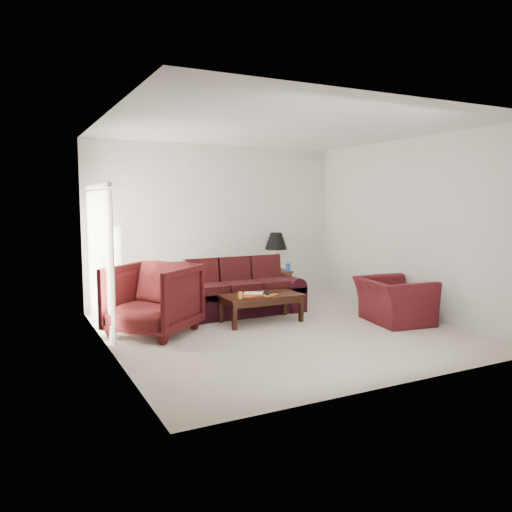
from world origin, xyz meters
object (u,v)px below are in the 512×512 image
Objects in this scene: sofa at (239,288)px; armchair_right at (394,301)px; floor_lamp at (115,270)px; end_table at (275,285)px; coffee_table at (261,308)px; armchair_left at (153,299)px.

armchair_right is (1.96, -1.71, -0.10)m from sofa.
armchair_right is (3.88, -2.56, -0.41)m from floor_lamp.
floor_lamp is at bearing 65.38° from armchair_right.
coffee_table is at bearing -125.82° from end_table.
end_table is at bearing 37.75° from sofa.
coffee_table is (-1.90, 0.98, -0.13)m from armchair_right.
armchair_left reaches higher than armchair_right.
coffee_table is at bearing 47.07° from armchair_left.
armchair_left is (0.23, -1.51, -0.25)m from floor_lamp.
floor_lamp is at bearing 158.81° from sofa.
armchair_left is 1.77m from coffee_table.
coffee_table is (1.98, -1.58, -0.54)m from floor_lamp.
end_table is 1.90m from coffee_table.
sofa is 1.45× the size of floor_lamp.
sofa reaches higher than coffee_table.
coffee_table is (0.06, -0.72, -0.23)m from sofa.
floor_lamp is 4.67m from armchair_right.
armchair_right is at bearing -38.33° from sofa.
armchair_left is 1.05× the size of armchair_right.
armchair_left is (-1.69, -0.66, 0.06)m from sofa.
armchair_right is at bearing 33.11° from armchair_left.
sofa is at bearing -23.95° from floor_lamp.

